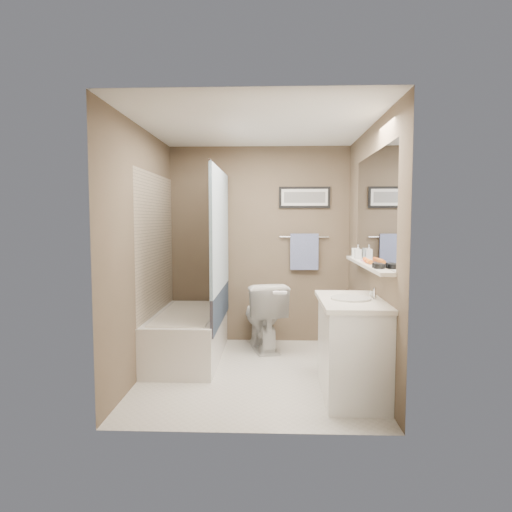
{
  "coord_description": "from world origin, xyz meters",
  "views": [
    {
      "loc": [
        0.17,
        -4.37,
        1.52
      ],
      "look_at": [
        0.0,
        0.15,
        1.15
      ],
      "focal_mm": 32.0,
      "sensor_mm": 36.0,
      "label": 1
    }
  ],
  "objects_px": {
    "glass_jar": "(355,253)",
    "toilet": "(263,315)",
    "candle_bowl_near": "(379,266)",
    "vanity": "(352,350)",
    "candle_bowl_far": "(377,265)",
    "hair_brush_back": "(366,260)",
    "hair_brush_front": "(369,261)",
    "soap_bottle": "(358,252)",
    "bathtub": "(188,336)"
  },
  "relations": [
    {
      "from": "candle_bowl_far",
      "to": "soap_bottle",
      "type": "bearing_deg",
      "value": 90.0
    },
    {
      "from": "candle_bowl_far",
      "to": "hair_brush_front",
      "type": "xyz_separation_m",
      "value": [
        0.0,
        0.35,
        0.0
      ]
    },
    {
      "from": "candle_bowl_far",
      "to": "toilet",
      "type": "bearing_deg",
      "value": 123.85
    },
    {
      "from": "bathtub",
      "to": "vanity",
      "type": "distance_m",
      "value": 1.89
    },
    {
      "from": "candle_bowl_near",
      "to": "soap_bottle",
      "type": "relative_size",
      "value": 0.63
    },
    {
      "from": "vanity",
      "to": "candle_bowl_far",
      "type": "relative_size",
      "value": 10.0
    },
    {
      "from": "bathtub",
      "to": "soap_bottle",
      "type": "relative_size",
      "value": 10.5
    },
    {
      "from": "candle_bowl_near",
      "to": "glass_jar",
      "type": "height_order",
      "value": "glass_jar"
    },
    {
      "from": "bathtub",
      "to": "candle_bowl_near",
      "type": "distance_m",
      "value": 2.29
    },
    {
      "from": "bathtub",
      "to": "glass_jar",
      "type": "relative_size",
      "value": 15.0
    },
    {
      "from": "glass_jar",
      "to": "toilet",
      "type": "bearing_deg",
      "value": 155.55
    },
    {
      "from": "toilet",
      "to": "candle_bowl_far",
      "type": "bearing_deg",
      "value": 110.38
    },
    {
      "from": "glass_jar",
      "to": "soap_bottle",
      "type": "relative_size",
      "value": 0.7
    },
    {
      "from": "hair_brush_front",
      "to": "vanity",
      "type": "bearing_deg",
      "value": -122.17
    },
    {
      "from": "candle_bowl_near",
      "to": "hair_brush_front",
      "type": "distance_m",
      "value": 0.42
    },
    {
      "from": "glass_jar",
      "to": "bathtub",
      "type": "bearing_deg",
      "value": 178.72
    },
    {
      "from": "candle_bowl_far",
      "to": "hair_brush_back",
      "type": "height_order",
      "value": "hair_brush_back"
    },
    {
      "from": "hair_brush_front",
      "to": "hair_brush_back",
      "type": "bearing_deg",
      "value": 90.0
    },
    {
      "from": "hair_brush_back",
      "to": "soap_bottle",
      "type": "height_order",
      "value": "soap_bottle"
    },
    {
      "from": "toilet",
      "to": "candle_bowl_far",
      "type": "xyz_separation_m",
      "value": [
        0.98,
        -1.46,
        0.74
      ]
    },
    {
      "from": "bathtub",
      "to": "candle_bowl_far",
      "type": "xyz_separation_m",
      "value": [
        1.79,
        -1.05,
        0.89
      ]
    },
    {
      "from": "toilet",
      "to": "hair_brush_back",
      "type": "xyz_separation_m",
      "value": [
        0.98,
        -0.99,
        0.74
      ]
    },
    {
      "from": "candle_bowl_far",
      "to": "hair_brush_back",
      "type": "xyz_separation_m",
      "value": [
        0.0,
        0.47,
        0.0
      ]
    },
    {
      "from": "candle_bowl_far",
      "to": "soap_bottle",
      "type": "relative_size",
      "value": 0.63
    },
    {
      "from": "candle_bowl_near",
      "to": "candle_bowl_far",
      "type": "bearing_deg",
      "value": 90.0
    },
    {
      "from": "bathtub",
      "to": "candle_bowl_near",
      "type": "height_order",
      "value": "candle_bowl_near"
    },
    {
      "from": "candle_bowl_far",
      "to": "hair_brush_front",
      "type": "bearing_deg",
      "value": 90.0
    },
    {
      "from": "toilet",
      "to": "vanity",
      "type": "relative_size",
      "value": 0.88
    },
    {
      "from": "vanity",
      "to": "glass_jar",
      "type": "distance_m",
      "value": 1.24
    },
    {
      "from": "candle_bowl_near",
      "to": "hair_brush_back",
      "type": "relative_size",
      "value": 0.41
    },
    {
      "from": "hair_brush_front",
      "to": "soap_bottle",
      "type": "bearing_deg",
      "value": 90.0
    },
    {
      "from": "toilet",
      "to": "vanity",
      "type": "height_order",
      "value": "vanity"
    },
    {
      "from": "candle_bowl_near",
      "to": "hair_brush_front",
      "type": "xyz_separation_m",
      "value": [
        0.0,
        0.42,
        0.0
      ]
    },
    {
      "from": "hair_brush_back",
      "to": "hair_brush_front",
      "type": "bearing_deg",
      "value": -90.0
    },
    {
      "from": "vanity",
      "to": "glass_jar",
      "type": "relative_size",
      "value": 9.0
    },
    {
      "from": "hair_brush_back",
      "to": "candle_bowl_far",
      "type": "bearing_deg",
      "value": -90.0
    },
    {
      "from": "candle_bowl_near",
      "to": "hair_brush_front",
      "type": "bearing_deg",
      "value": 90.0
    },
    {
      "from": "vanity",
      "to": "hair_brush_back",
      "type": "bearing_deg",
      "value": 65.97
    },
    {
      "from": "soap_bottle",
      "to": "toilet",
      "type": "bearing_deg",
      "value": 149.21
    },
    {
      "from": "toilet",
      "to": "hair_brush_front",
      "type": "relative_size",
      "value": 3.62
    },
    {
      "from": "candle_bowl_near",
      "to": "hair_brush_back",
      "type": "xyz_separation_m",
      "value": [
        0.0,
        0.54,
        0.0
      ]
    },
    {
      "from": "toilet",
      "to": "glass_jar",
      "type": "xyz_separation_m",
      "value": [
        0.98,
        -0.44,
        0.77
      ]
    },
    {
      "from": "bathtub",
      "to": "vanity",
      "type": "bearing_deg",
      "value": -31.95
    },
    {
      "from": "vanity",
      "to": "soap_bottle",
      "type": "distance_m",
      "value": 1.15
    },
    {
      "from": "toilet",
      "to": "glass_jar",
      "type": "bearing_deg",
      "value": 142.08
    },
    {
      "from": "candle_bowl_near",
      "to": "hair_brush_back",
      "type": "bearing_deg",
      "value": 90.0
    },
    {
      "from": "toilet",
      "to": "hair_brush_front",
      "type": "bearing_deg",
      "value": 118.05
    },
    {
      "from": "vanity",
      "to": "candle_bowl_far",
      "type": "height_order",
      "value": "candle_bowl_far"
    },
    {
      "from": "glass_jar",
      "to": "vanity",
      "type": "bearing_deg",
      "value": -100.97
    },
    {
      "from": "hair_brush_back",
      "to": "soap_bottle",
      "type": "relative_size",
      "value": 1.54
    }
  ]
}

